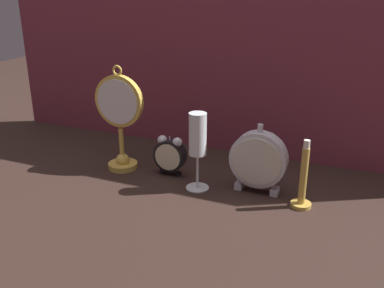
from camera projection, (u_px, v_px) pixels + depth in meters
name	position (u px, v px, depth m)	size (l,w,h in m)	color
ground_plane	(180.00, 190.00, 1.14)	(4.00, 4.00, 0.00)	black
fabric_backdrop_drape	(224.00, 26.00, 1.28)	(1.57, 0.01, 0.79)	brown
pocket_watch_on_stand	(120.00, 120.00, 1.22)	(0.15, 0.09, 0.31)	gold
alarm_clock_twin_bell	(170.00, 154.00, 1.21)	(0.09, 0.03, 0.12)	black
mantel_clock_silver	(258.00, 160.00, 1.10)	(0.15, 0.04, 0.19)	silver
champagne_flute	(198.00, 140.00, 1.10)	(0.06, 0.06, 0.21)	silver
brass_candlestick	(303.00, 184.00, 1.03)	(0.05, 0.05, 0.17)	gold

